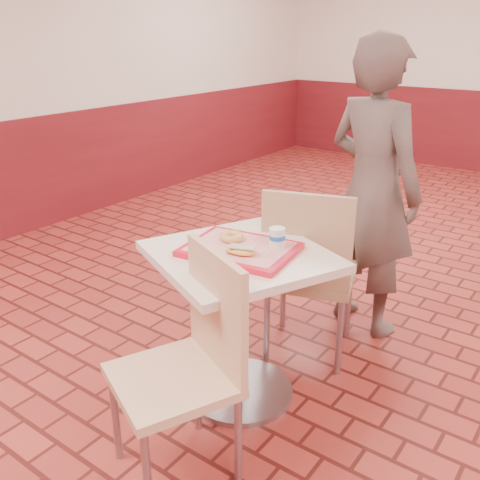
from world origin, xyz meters
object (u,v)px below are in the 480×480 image
Objects in this scene: serving_tray at (240,249)px; long_john_donut at (241,251)px; chair_main_back at (309,267)px; customer at (372,190)px; main_table at (240,302)px; ring_donut at (232,237)px; paper_cup at (277,238)px; chair_main_front at (190,357)px.

serving_tray is 3.36× the size of long_john_donut.
customer reaches higher than chair_main_back.
long_john_donut is at bearing -50.59° from serving_tray.
customer is at bearing 79.42° from main_table.
ring_donut is 1.22× the size of paper_cup.
long_john_donut reaches higher than main_table.
chair_main_front is at bearing -76.28° from main_table.
paper_cup is (0.08, 0.16, 0.03)m from long_john_donut.
long_john_donut is (-0.04, -0.56, 0.27)m from chair_main_back.
chair_main_front is 0.97m from chair_main_back.
chair_main_back reaches higher than chair_main_front.
serving_tray is (-0.19, -1.02, -0.07)m from customer.
customer is 1.02m from ring_donut.
long_john_donut is (-0.06, 0.41, 0.29)m from chair_main_front.
customer is 11.98× the size of long_john_donut.
chair_main_back is at bearing 115.45° from chair_main_front.
paper_cup is at bearing 13.28° from ring_donut.
chair_main_front is at bearing -92.14° from paper_cup.
chair_main_back is at bearing 78.25° from serving_tray.
main_table is 1.61× the size of serving_tray.
chair_main_back is 0.62m from long_john_donut.
long_john_donut reaches higher than serving_tray.
serving_tray is 0.11m from long_john_donut.
chair_main_front reaches higher than ring_donut.
long_john_donut is 1.56× the size of paper_cup.
ring_donut is at bearing -166.72° from paper_cup.
serving_tray is at bearing 59.49° from chair_main_back.
main_table is at bearing 129.41° from long_john_donut.
customer is at bearing 79.42° from serving_tray.
main_table is 8.46× the size of paper_cup.
serving_tray reaches higher than main_table.
chair_main_back is 0.63m from customer.
customer is 1.11m from long_john_donut.
serving_tray is (-0.10, -0.48, 0.24)m from chair_main_back.
ring_donut is at bearing 153.95° from serving_tray.
chair_main_front is at bearing -76.28° from serving_tray.
customer reaches higher than main_table.
customer is at bearing -118.28° from chair_main_back.
customer is at bearing 74.93° from ring_donut.
long_john_donut is at bearing 67.46° from chair_main_back.
serving_tray is at bearing -26.05° from ring_donut.
chair_main_front reaches higher than main_table.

